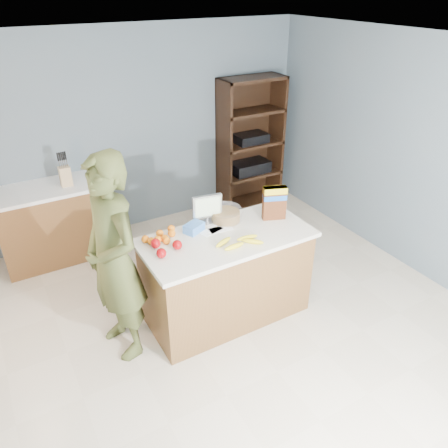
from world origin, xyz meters
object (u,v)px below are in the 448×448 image
shelving_unit (248,145)px  cereal_box (275,201)px  counter_peninsula (227,280)px  person (114,261)px  tv (207,208)px

shelving_unit → cereal_box: (-0.99, -1.99, 0.23)m
counter_peninsula → shelving_unit: (1.55, 2.05, 0.45)m
shelving_unit → counter_peninsula: bearing=-127.1°
counter_peninsula → cereal_box: size_ratio=4.75×
counter_peninsula → person: size_ratio=0.85×
person → cereal_box: size_ratio=5.60×
tv → cereal_box: 0.64m
counter_peninsula → tv: 0.71m
person → cereal_box: (1.56, -0.03, 0.17)m
person → cereal_box: 1.57m
counter_peninsula → tv: bearing=95.8°
counter_peninsula → tv: tv is taller
shelving_unit → tv: 2.36m
shelving_unit → person: person is taller
tv → counter_peninsula: bearing=-84.2°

